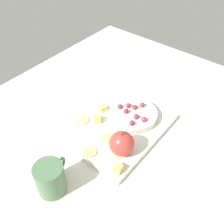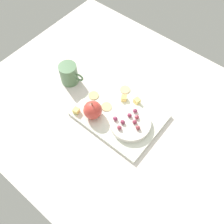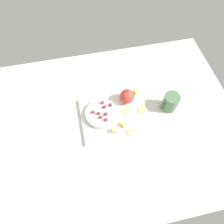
% 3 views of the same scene
% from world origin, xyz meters
% --- Properties ---
extents(table, '(1.20, 0.97, 0.04)m').
position_xyz_m(table, '(0.00, 0.00, 0.02)').
color(table, silver).
rests_on(table, ground).
extents(platter, '(0.34, 0.26, 0.02)m').
position_xyz_m(platter, '(0.02, -0.03, 0.05)').
color(platter, silver).
rests_on(platter, table).
extents(serving_dish, '(0.16, 0.16, 0.02)m').
position_xyz_m(serving_dish, '(0.08, -0.04, 0.07)').
color(serving_dish, white).
rests_on(serving_dish, platter).
extents(apple_whole, '(0.07, 0.07, 0.07)m').
position_xyz_m(apple_whole, '(-0.06, -0.10, 0.10)').
color(apple_whole, '#CC3F36').
rests_on(apple_whole, platter).
extents(apple_stem, '(0.01, 0.01, 0.01)m').
position_xyz_m(apple_stem, '(-0.06, -0.10, 0.14)').
color(apple_stem, brown).
rests_on(apple_stem, apple_whole).
extents(cheese_cube_0, '(0.03, 0.03, 0.02)m').
position_xyz_m(cheese_cube_0, '(0.04, 0.06, 0.07)').
color(cheese_cube_0, '#F1D171').
rests_on(cheese_cube_0, platter).
extents(cheese_cube_1, '(0.03, 0.03, 0.02)m').
position_xyz_m(cheese_cube_1, '(-0.01, 0.04, 0.07)').
color(cheese_cube_1, '#E9C166').
rests_on(cheese_cube_1, platter).
extents(cheese_cube_2, '(0.03, 0.03, 0.02)m').
position_xyz_m(cheese_cube_2, '(-0.12, -0.13, 0.07)').
color(cheese_cube_2, '#ECD46A').
rests_on(cheese_cube_2, platter).
extents(cracker_0, '(0.04, 0.04, 0.00)m').
position_xyz_m(cracker_0, '(-0.05, -0.03, 0.06)').
color(cracker_0, '#D1BC83').
rests_on(cracker_0, platter).
extents(cracker_1, '(0.04, 0.04, 0.00)m').
position_xyz_m(cracker_1, '(-0.12, -0.03, 0.06)').
color(cracker_1, '#D9C37D').
rests_on(cracker_1, platter).
extents(cracker_2, '(0.04, 0.04, 0.00)m').
position_xyz_m(cracker_2, '(-0.04, 0.08, 0.06)').
color(cracker_2, '#D7B589').
rests_on(cracker_2, platter).
extents(grape_0, '(0.02, 0.02, 0.02)m').
position_xyz_m(grape_0, '(0.12, -0.05, 0.09)').
color(grape_0, '#953A45').
rests_on(grape_0, serving_dish).
extents(grape_1, '(0.02, 0.02, 0.02)m').
position_xyz_m(grape_1, '(0.07, -0.09, 0.09)').
color(grape_1, '#9B394D').
rests_on(grape_1, serving_dish).
extents(grape_2, '(0.02, 0.02, 0.02)m').
position_xyz_m(grape_2, '(0.09, -0.01, 0.09)').
color(grape_2, '#9B3646').
rests_on(grape_2, serving_dish).
extents(grape_3, '(0.02, 0.02, 0.02)m').
position_xyz_m(grape_3, '(0.03, -0.07, 0.09)').
color(grape_3, '#8B2C50').
rests_on(grape_3, serving_dish).
extents(grape_4, '(0.02, 0.02, 0.02)m').
position_xyz_m(grape_4, '(0.06, -0.06, 0.09)').
color(grape_4, '#872F4B').
rests_on(grape_4, serving_dish).
extents(grape_5, '(0.02, 0.02, 0.02)m').
position_xyz_m(grape_5, '(0.07, 0.01, 0.09)').
color(grape_5, '#8D3453').
rests_on(grape_5, serving_dish).
extents(grape_6, '(0.02, 0.02, 0.02)m').
position_xyz_m(grape_6, '(0.06, -0.02, 0.09)').
color(grape_6, '#8C2B48').
rests_on(grape_6, serving_dish).
extents(grape_7, '(0.02, 0.02, 0.02)m').
position_xyz_m(grape_7, '(0.10, -0.03, 0.09)').
color(grape_7, '#8E3047').
rests_on(grape_7, serving_dish).
extents(cup, '(0.11, 0.08, 0.09)m').
position_xyz_m(cup, '(-0.27, -0.02, 0.09)').
color(cup, '#547A52').
rests_on(cup, table).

